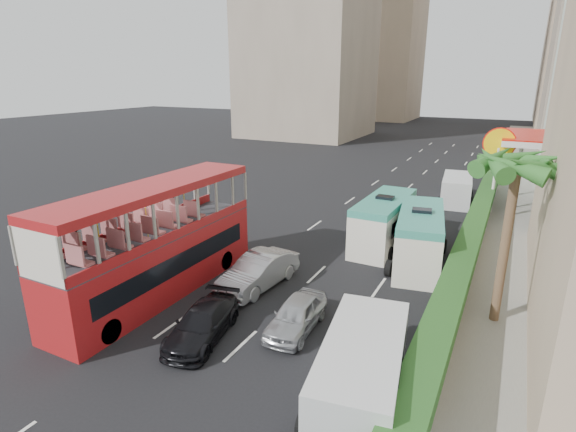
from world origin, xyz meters
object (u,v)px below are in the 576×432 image
Objects in this scene: panel_van_far at (456,190)px; palm_tree at (505,245)px; car_black at (203,338)px; panel_van_near at (362,374)px; car_silver_lane_a at (259,286)px; car_silver_lane_b at (296,329)px; double_decker_bus at (157,241)px; minibus_near at (383,222)px; shell_station at (548,174)px; minibus_far at (419,238)px; van_asset at (400,216)px.

palm_tree is (3.85, -18.26, 2.34)m from panel_van_far.
panel_van_far reaches higher than car_black.
panel_van_near is 8.06m from palm_tree.
car_silver_lane_a is 1.26× the size of car_silver_lane_b.
double_decker_bus reaches higher than car_silver_lane_b.
palm_tree is at bearing -44.20° from minibus_near.
car_silver_lane_a is 8.86m from panel_van_near.
panel_van_near is at bearing -101.91° from shell_station.
minibus_far reaches higher than panel_van_far.
minibus_far is at bearing -113.34° from shell_station.
car_silver_lane_a is at bearing 34.59° from double_decker_bus.
palm_tree is at bearing -59.05° from minibus_far.
panel_van_near is (6.82, -5.55, 1.11)m from car_silver_lane_a.
minibus_far is 1.24× the size of panel_van_far.
van_asset is at bearing 69.87° from car_black.
double_decker_bus is 28.02m from shell_station.
car_black is 0.86× the size of van_asset.
car_silver_lane_b is 16.81m from van_asset.
car_silver_lane_a is 4.15m from car_silver_lane_b.
car_silver_lane_b is 9.28m from minibus_far.
shell_station reaches higher than double_decker_bus.
van_asset is (3.27, 14.22, 0.00)m from car_silver_lane_a.
car_black is at bearing -127.61° from minibus_far.
double_decker_bus is 12.90m from minibus_near.
double_decker_bus reaches higher than van_asset.
palm_tree is (10.10, 1.45, 3.38)m from car_silver_lane_a.
car_black is at bearing -103.59° from minibus_near.
double_decker_bus is 2.62× the size of car_black.
palm_tree is (3.99, -4.66, 1.94)m from minibus_far.
car_silver_lane_a is 10.75m from palm_tree.
car_black is (0.33, -4.74, 0.00)m from car_silver_lane_a.
double_decker_bus is at bearing 155.09° from panel_van_near.
shell_station reaches higher than minibus_near.
shell_station is (11.97, 25.19, 2.75)m from car_black.
van_asset is 11.31m from shell_station.
car_silver_lane_a is at bearing -171.83° from palm_tree.
double_decker_bus reaches higher than car_black.
panel_van_near is at bearing -75.74° from minibus_near.
van_asset is at bearing 91.20° from panel_van_near.
panel_van_near is 1.07× the size of panel_van_far.
minibus_near is 13.87m from panel_van_near.
minibus_near is 3.04m from minibus_far.
car_silver_lane_a is at bearing 131.88° from panel_van_near.
shell_station reaches higher than panel_van_far.
panel_van_far is 0.65× the size of shell_station.
minibus_near is 0.80× the size of shell_station.
car_black is 12.05m from palm_tree.
panel_van_near is at bearing -33.19° from car_silver_lane_a.
car_silver_lane_a is 24.03m from shell_station.
car_black is 0.66× the size of palm_tree.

